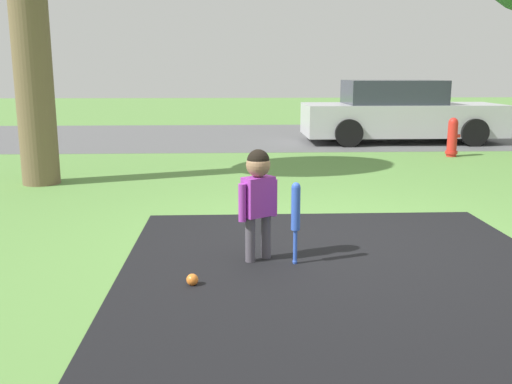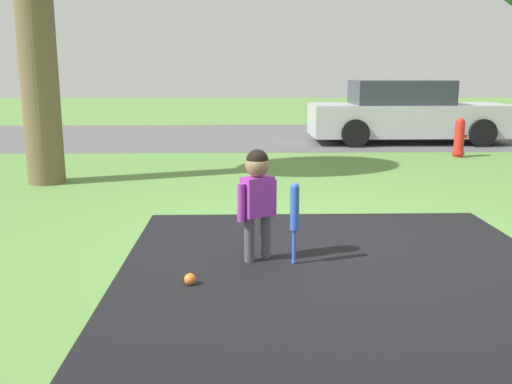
{
  "view_description": "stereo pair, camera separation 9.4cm",
  "coord_description": "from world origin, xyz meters",
  "px_view_note": "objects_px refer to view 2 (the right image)",
  "views": [
    {
      "loc": [
        -0.92,
        -5.19,
        1.57
      ],
      "look_at": [
        -0.69,
        -0.17,
        0.51
      ],
      "focal_mm": 40.0,
      "sensor_mm": 36.0,
      "label": 1
    },
    {
      "loc": [
        -0.83,
        -5.19,
        1.57
      ],
      "look_at": [
        -0.69,
        -0.17,
        0.51
      ],
      "focal_mm": 40.0,
      "sensor_mm": 36.0,
      "label": 2
    }
  ],
  "objects_px": {
    "child": "(257,189)",
    "sports_ball": "(190,279)",
    "baseball_bat": "(295,212)",
    "parked_car": "(406,114)",
    "fire_hydrant": "(459,138)"
  },
  "relations": [
    {
      "from": "baseball_bat",
      "to": "parked_car",
      "type": "distance_m",
      "value": 8.88
    },
    {
      "from": "child",
      "to": "sports_ball",
      "type": "distance_m",
      "value": 0.96
    },
    {
      "from": "child",
      "to": "fire_hydrant",
      "type": "height_order",
      "value": "child"
    },
    {
      "from": "child",
      "to": "baseball_bat",
      "type": "distance_m",
      "value": 0.36
    },
    {
      "from": "child",
      "to": "sports_ball",
      "type": "height_order",
      "value": "child"
    },
    {
      "from": "sports_ball",
      "to": "baseball_bat",
      "type": "bearing_deg",
      "value": 28.59
    },
    {
      "from": "baseball_bat",
      "to": "sports_ball",
      "type": "relative_size",
      "value": 7.65
    },
    {
      "from": "child",
      "to": "sports_ball",
      "type": "relative_size",
      "value": 10.49
    },
    {
      "from": "baseball_bat",
      "to": "sports_ball",
      "type": "distance_m",
      "value": 1.02
    },
    {
      "from": "child",
      "to": "parked_car",
      "type": "bearing_deg",
      "value": 32.71
    },
    {
      "from": "fire_hydrant",
      "to": "parked_car",
      "type": "distance_m",
      "value": 2.3
    },
    {
      "from": "baseball_bat",
      "to": "parked_car",
      "type": "xyz_separation_m",
      "value": [
        3.28,
        8.24,
        0.2
      ]
    },
    {
      "from": "baseball_bat",
      "to": "fire_hydrant",
      "type": "xyz_separation_m",
      "value": [
        3.64,
        5.99,
        -0.09
      ]
    },
    {
      "from": "parked_car",
      "to": "sports_ball",
      "type": "bearing_deg",
      "value": -115.33
    },
    {
      "from": "child",
      "to": "sports_ball",
      "type": "xyz_separation_m",
      "value": [
        -0.52,
        -0.57,
        -0.57
      ]
    }
  ]
}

